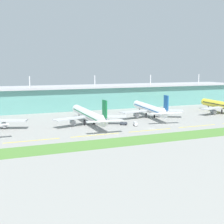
{
  "coord_description": "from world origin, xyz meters",
  "views": [
    {
      "loc": [
        -94.27,
        -162.95,
        36.51
      ],
      "look_at": [
        -12.99,
        28.76,
        7.0
      ],
      "focal_mm": 50.5,
      "sensor_mm": 36.0,
      "label": 1
    }
  ],
  "objects_px": {
    "baggage_cart": "(135,124)",
    "airliner_farthest": "(224,106)",
    "airliner_near_middle": "(89,115)",
    "pushback_tug": "(124,123)",
    "airliner_far_middle": "(150,109)"
  },
  "relations": [
    {
      "from": "airliner_near_middle",
      "to": "baggage_cart",
      "type": "height_order",
      "value": "airliner_near_middle"
    },
    {
      "from": "airliner_farthest",
      "to": "baggage_cart",
      "type": "xyz_separation_m",
      "value": [
        -89.76,
        -19.97,
        -5.19
      ]
    },
    {
      "from": "baggage_cart",
      "to": "airliner_farthest",
      "type": "bearing_deg",
      "value": 12.54
    },
    {
      "from": "airliner_farthest",
      "to": "baggage_cart",
      "type": "height_order",
      "value": "airliner_farthest"
    },
    {
      "from": "airliner_near_middle",
      "to": "pushback_tug",
      "type": "xyz_separation_m",
      "value": [
        20.1,
        -10.13,
        -5.36
      ]
    },
    {
      "from": "airliner_far_middle",
      "to": "pushback_tug",
      "type": "distance_m",
      "value": 37.46
    },
    {
      "from": "airliner_near_middle",
      "to": "baggage_cart",
      "type": "xyz_separation_m",
      "value": [
        25.58,
        -15.84,
        -5.19
      ]
    },
    {
      "from": "airliner_far_middle",
      "to": "pushback_tug",
      "type": "xyz_separation_m",
      "value": [
        -30.78,
        -20.67,
        -5.35
      ]
    },
    {
      "from": "airliner_farthest",
      "to": "pushback_tug",
      "type": "distance_m",
      "value": 96.45
    },
    {
      "from": "airliner_farthest",
      "to": "airliner_near_middle",
      "type": "bearing_deg",
      "value": -177.95
    },
    {
      "from": "airliner_near_middle",
      "to": "pushback_tug",
      "type": "distance_m",
      "value": 23.14
    },
    {
      "from": "airliner_farthest",
      "to": "baggage_cart",
      "type": "bearing_deg",
      "value": -167.46
    },
    {
      "from": "airliner_farthest",
      "to": "pushback_tug",
      "type": "xyz_separation_m",
      "value": [
        -95.24,
        -14.26,
        -5.35
      ]
    },
    {
      "from": "baggage_cart",
      "to": "pushback_tug",
      "type": "xyz_separation_m",
      "value": [
        -5.48,
        5.72,
        -0.16
      ]
    },
    {
      "from": "airliner_far_middle",
      "to": "baggage_cart",
      "type": "bearing_deg",
      "value": -133.8
    }
  ]
}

